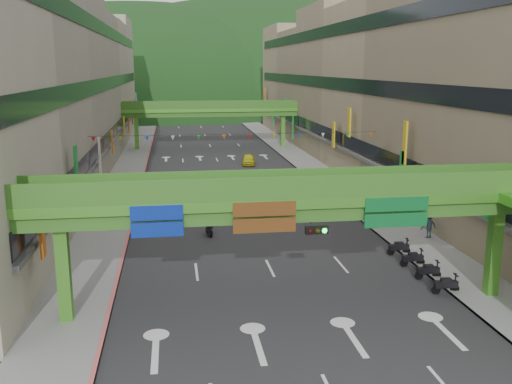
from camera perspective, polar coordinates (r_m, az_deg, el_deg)
The scene contains 23 objects.
ground at distance 24.64m, azimuth 6.32°, elevation -17.15°, with size 320.00×320.00×0.00m, color black.
road_slab at distance 71.94m, azimuth -3.68°, elevation 2.73°, with size 18.00×140.00×0.02m, color #28282B.
sidewalk_left at distance 71.91m, azimuth -12.46°, elevation 2.51°, with size 4.00×140.00×0.15m, color gray.
sidewalk_right at distance 73.61m, azimuth 4.90°, elevation 2.99°, with size 4.00×140.00×0.15m, color gray.
curb_left at distance 71.79m, azimuth -10.94°, elevation 2.58°, with size 0.20×140.00×0.18m, color #CC5959.
curb_right at distance 73.20m, azimuth 3.45°, elevation 2.97°, with size 0.20×140.00×0.18m, color gray.
building_row_left at distance 71.97m, azimuth -19.21°, elevation 9.65°, with size 12.80×95.00×19.00m.
building_row_right at distance 74.88m, azimuth 11.05°, elevation 10.19°, with size 12.80×95.00×19.00m.
overpass_near at distance 27.76m, azimuth 5.67°, elevation -2.07°, with size 28.00×12.27×7.10m.
overpass_far at distance 86.13m, azimuth -4.55°, elevation 7.94°, with size 28.00×2.20×7.10m.
hill_left at distance 181.33m, azimuth -11.35°, elevation 8.39°, with size 168.00×140.00×112.00m, color #1C4419.
hill_right at distance 203.37m, azimuth 0.40°, elevation 9.05°, with size 208.00×176.00×128.00m, color #1C4419.
bunting_string at distance 51.37m, azimuth -1.94°, elevation 5.55°, with size 26.00×0.36×0.47m.
scooter_rider_near at distance 41.83m, azimuth -4.70°, elevation -2.97°, with size 0.76×1.59×2.18m.
scooter_rider_mid at distance 50.07m, azimuth -2.55°, elevation -0.41°, with size 0.84×1.60×1.94m.
scooter_rider_left at distance 46.99m, azimuth -10.33°, elevation -1.39°, with size 1.04×1.60×2.09m.
scooter_rider_far at distance 55.19m, azimuth -4.16°, elevation 0.78°, with size 0.82×1.60×1.98m.
parked_scooter_row at distance 35.84m, azimuth 16.10°, elevation -6.96°, with size 1.60×7.15×1.08m.
car_silver at distance 56.90m, azimuth -5.86°, elevation 0.73°, with size 1.33×3.81×1.26m, color #AAACB1.
car_yellow at distance 71.82m, azimuth -0.74°, elevation 3.28°, with size 1.60×3.99×1.36m, color yellow.
pedestrian_red at distance 35.62m, azimuth 22.47°, elevation -7.07°, with size 0.78×0.61×1.62m, color #BA2731.
pedestrian_dark at distance 47.64m, azimuth 10.87°, elevation -1.41°, with size 1.05×0.44×1.80m, color black.
pedestrian_blue at distance 42.52m, azimuth 16.88°, elevation -3.37°, with size 0.87×0.56×1.87m, color #2C3D4D.
Camera 1 is at (-5.63, -20.68, 12.15)m, focal length 40.00 mm.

